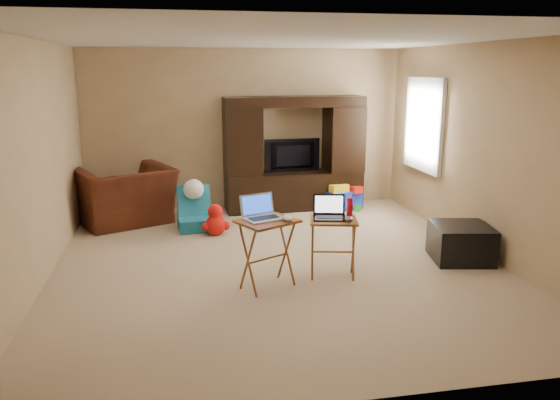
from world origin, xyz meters
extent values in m
plane|color=tan|center=(0.00, 0.00, 0.00)|extent=(5.50, 5.50, 0.00)
plane|color=silver|center=(0.00, 0.00, 2.50)|extent=(5.50, 5.50, 0.00)
plane|color=tan|center=(0.00, 2.75, 1.25)|extent=(5.00, 0.00, 5.00)
plane|color=tan|center=(0.00, -2.75, 1.25)|extent=(5.00, 0.00, 5.00)
plane|color=tan|center=(-2.50, 0.00, 1.25)|extent=(0.00, 5.50, 5.50)
plane|color=tan|center=(2.50, 0.00, 1.25)|extent=(0.00, 5.50, 5.50)
plane|color=white|center=(2.48, 1.55, 1.40)|extent=(0.00, 1.20, 1.20)
cube|color=white|center=(2.46, 1.55, 1.40)|extent=(0.06, 1.14, 1.34)
cube|color=black|center=(0.73, 2.45, 0.89)|extent=(2.19, 0.63, 1.78)
imported|color=black|center=(0.73, 2.46, 0.85)|extent=(0.91, 0.18, 0.52)
imported|color=#4E1D10|center=(-1.84, 2.07, 0.41)|extent=(1.60, 1.52, 0.82)
cube|color=black|center=(2.14, -0.29, 0.21)|extent=(0.77, 0.77, 0.42)
cube|color=#964C24|center=(-0.22, -0.68, 0.36)|extent=(0.69, 0.65, 0.72)
cube|color=#996325|center=(0.51, -0.52, 0.32)|extent=(0.57, 0.50, 0.65)
cube|color=#B7B6BC|center=(-0.25, -0.65, 0.84)|extent=(0.46, 0.41, 0.24)
cube|color=black|center=(0.47, -0.50, 0.77)|extent=(0.39, 0.35, 0.24)
ellipsoid|color=silver|center=(-0.03, -0.75, 0.75)|extent=(0.14, 0.17, 0.06)
ellipsoid|color=#444348|center=(0.64, -0.64, 0.67)|extent=(0.11, 0.15, 0.05)
cylinder|color=red|center=(0.71, -0.44, 0.74)|extent=(0.06, 0.06, 0.20)
camera|label=1|loc=(-1.08, -5.87, 2.20)|focal=35.00mm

